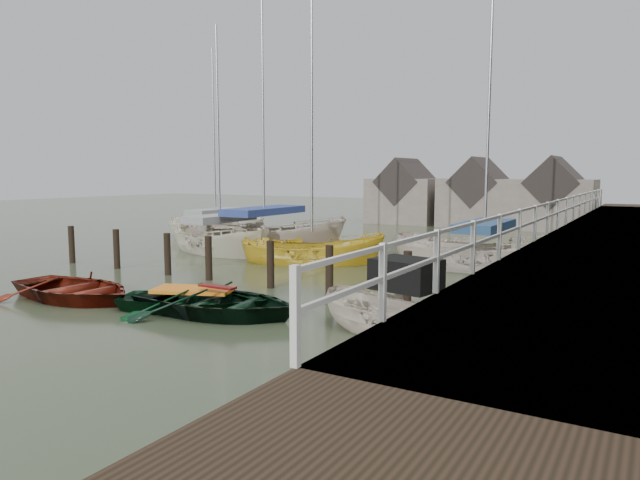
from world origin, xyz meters
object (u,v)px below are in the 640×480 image
Objects in this scene: rowboat_red at (75,300)px; sailboat_e at (216,238)px; rowboat_green at (194,310)px; sailboat_d at (484,267)px; sailboat_b at (265,250)px; rowboat_dkgreen at (218,315)px; sailboat_a at (221,251)px; sailboat_c at (312,262)px; motorboat at (402,330)px.

sailboat_e is at bearing 28.02° from rowboat_red.
rowboat_red is 1.12× the size of rowboat_green.
sailboat_d is 14.52m from sailboat_e.
sailboat_b reaches higher than rowboat_red.
rowboat_green is at bearing -76.37° from rowboat_red.
rowboat_dkgreen is 10.51m from sailboat_d.
sailboat_a is 0.99× the size of sailboat_e.
sailboat_e is (-9.84, 12.08, 0.06)m from rowboat_green.
sailboat_c is 0.96× the size of sailboat_d.
rowboat_red is 8.96m from motorboat.
sailboat_a is at bearing 15.37° from rowboat_green.
motorboat reaches higher than rowboat_green.
rowboat_red reaches higher than rowboat_green.
rowboat_green is 10.80m from sailboat_d.
sailboat_a is at bearing 18.67° from rowboat_red.
rowboat_red is 1.00× the size of motorboat.
rowboat_green is at bearing 151.62° from sailboat_d.
sailboat_c reaches higher than rowboat_dkgreen.
motorboat is 0.38× the size of sailboat_c.
motorboat is at bearing -159.63° from sailboat_c.
sailboat_a is at bearing 33.53° from rowboat_dkgreen.
sailboat_b reaches higher than sailboat_e.
rowboat_red is at bearing 144.06° from sailboat_c.
sailboat_b reaches higher than rowboat_green.
sailboat_b reaches higher than rowboat_dkgreen.
sailboat_e reaches higher than motorboat.
sailboat_d is at bearing 15.30° from motorboat.
rowboat_dkgreen is at bearing 173.70° from sailboat_c.
motorboat is (8.86, 1.34, 0.11)m from rowboat_red.
sailboat_c is (-2.27, 7.97, 0.02)m from rowboat_dkgreen.
sailboat_c reaches higher than rowboat_green.
rowboat_green is 0.34× the size of sailboat_c.
rowboat_green is at bearing 107.17° from motorboat.
sailboat_b is 1.18× the size of sailboat_e.
sailboat_c is at bearing -76.22° from sailboat_a.
sailboat_d reaches higher than sailboat_e.
motorboat is 0.39× the size of sailboat_a.
sailboat_d is at bearing -46.44° from rowboat_green.
rowboat_dkgreen is 16.12m from sailboat_e.
sailboat_d reaches higher than motorboat.
sailboat_b is (-5.75, 9.68, 0.06)m from rowboat_dkgreen.
sailboat_d reaches higher than rowboat_dkgreen.
sailboat_a is (-2.70, 9.05, 0.06)m from rowboat_red.
rowboat_red is at bearing -145.14° from sailboat_a.
sailboat_e is at bearing 41.49° from sailboat_c.
rowboat_green is 15.58m from sailboat_e.
sailboat_e is (-3.54, 3.77, 0.00)m from sailboat_a.
sailboat_e is (-14.34, 2.27, 0.00)m from sailboat_d.
motorboat is 18.97m from sailboat_e.
sailboat_d is (4.51, 9.81, 0.06)m from rowboat_green.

